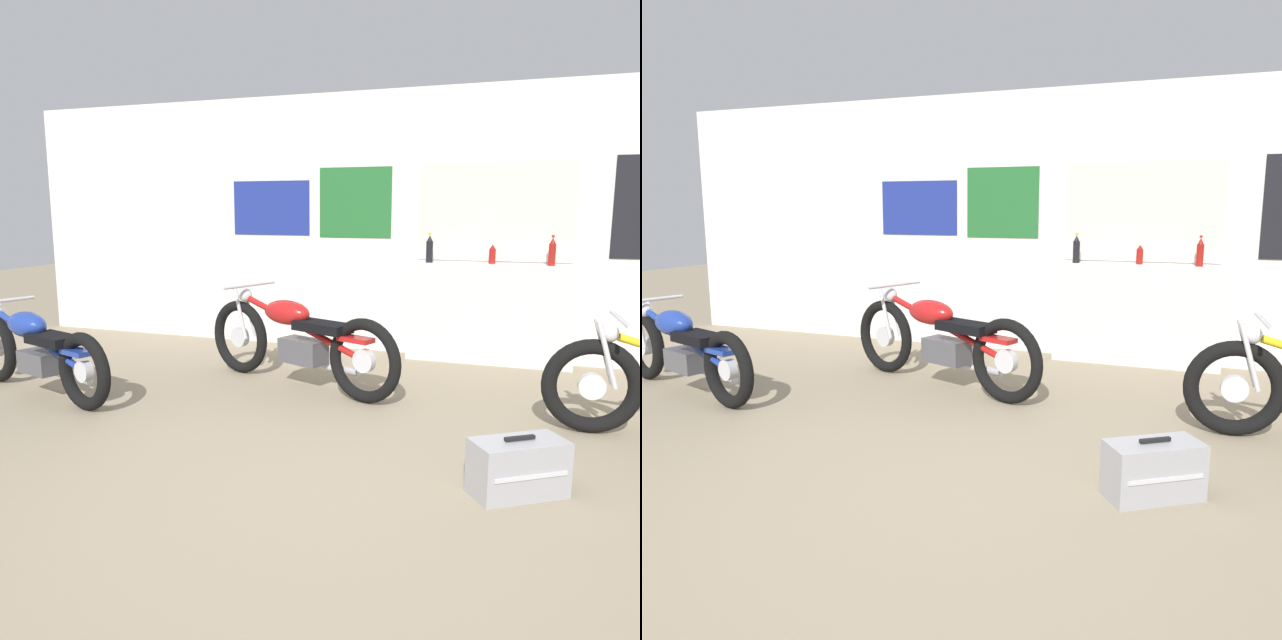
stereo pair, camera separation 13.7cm
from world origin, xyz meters
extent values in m
plane|color=gray|center=(0.00, 0.00, 0.00)|extent=(24.00, 24.00, 0.00)
cube|color=silver|center=(0.00, 3.73, 1.40)|extent=(10.00, 0.06, 2.80)
cube|color=silver|center=(0.63, 3.70, 1.54)|extent=(1.49, 0.01, 0.94)
cube|color=beige|center=(0.63, 3.69, 1.54)|extent=(1.55, 0.01, 1.00)
cube|color=#23662D|center=(-0.84, 3.70, 1.63)|extent=(0.81, 0.01, 0.76)
cube|color=navy|center=(-1.84, 3.70, 1.58)|extent=(0.94, 0.01, 0.61)
cube|color=silver|center=(0.63, 3.55, 0.51)|extent=(1.65, 0.28, 1.02)
cylinder|color=black|center=(0.01, 3.52, 1.13)|extent=(0.07, 0.07, 0.22)
cone|color=black|center=(0.01, 3.52, 1.27)|extent=(0.06, 0.06, 0.06)
cylinder|color=gold|center=(0.01, 3.52, 1.31)|extent=(0.03, 0.03, 0.02)
cylinder|color=maroon|center=(0.64, 3.59, 1.10)|extent=(0.07, 0.07, 0.15)
cone|color=maroon|center=(0.64, 3.59, 1.19)|extent=(0.06, 0.06, 0.04)
cylinder|color=silver|center=(0.64, 3.59, 1.22)|extent=(0.03, 0.03, 0.02)
cylinder|color=maroon|center=(1.20, 3.55, 1.13)|extent=(0.07, 0.07, 0.21)
cone|color=maroon|center=(1.20, 3.55, 1.26)|extent=(0.06, 0.06, 0.06)
cylinder|color=red|center=(1.20, 3.55, 1.31)|extent=(0.03, 0.03, 0.02)
torus|color=black|center=(-1.59, 2.35, 0.35)|extent=(0.69, 0.34, 0.70)
cylinder|color=silver|center=(-1.59, 2.35, 0.35)|extent=(0.21, 0.13, 0.19)
torus|color=black|center=(-0.20, 1.82, 0.35)|extent=(0.69, 0.34, 0.70)
cylinder|color=silver|center=(-0.20, 1.82, 0.35)|extent=(0.21, 0.13, 0.19)
cube|color=#4C4C51|center=(-0.83, 2.06, 0.33)|extent=(0.47, 0.35, 0.21)
cylinder|color=#B21919|center=(-0.83, 2.06, 0.54)|extent=(1.28, 0.53, 0.44)
ellipsoid|color=#B21919|center=(-1.01, 2.13, 0.66)|extent=(0.56, 0.40, 0.22)
cube|color=black|center=(-0.62, 1.98, 0.58)|extent=(0.56, 0.40, 0.08)
cube|color=#B21919|center=(-0.29, 1.86, 0.52)|extent=(0.33, 0.24, 0.04)
cylinder|color=silver|center=(-1.54, 2.27, 0.61)|extent=(0.18, 0.10, 0.50)
cylinder|color=silver|center=(-1.50, 2.38, 0.61)|extent=(0.18, 0.10, 0.50)
cylinder|color=silver|center=(-1.45, 2.30, 0.87)|extent=(0.26, 0.61, 0.03)
sphere|color=silver|center=(-1.51, 2.32, 0.77)|extent=(0.13, 0.13, 0.13)
cylinder|color=silver|center=(-0.68, 2.16, 0.19)|extent=(0.79, 0.35, 0.06)
torus|color=black|center=(1.49, 1.69, 0.34)|extent=(0.69, 0.16, 0.68)
cylinder|color=silver|center=(1.49, 1.69, 0.34)|extent=(0.19, 0.09, 0.18)
cylinder|color=silver|center=(1.57, 1.63, 0.58)|extent=(0.18, 0.05, 0.48)
cylinder|color=silver|center=(1.56, 1.75, 0.58)|extent=(0.18, 0.05, 0.48)
cylinder|color=silver|center=(1.64, 1.70, 0.83)|extent=(0.08, 0.64, 0.03)
sphere|color=silver|center=(1.58, 1.69, 0.73)|extent=(0.13, 0.13, 0.13)
torus|color=black|center=(-2.22, 0.90, 0.31)|extent=(0.63, 0.28, 0.63)
cylinder|color=silver|center=(-2.22, 0.90, 0.31)|extent=(0.18, 0.12, 0.17)
cube|color=#4C4C51|center=(-2.82, 1.09, 0.30)|extent=(0.44, 0.33, 0.18)
cylinder|color=navy|center=(-2.82, 1.09, 0.48)|extent=(1.23, 0.43, 0.39)
ellipsoid|color=navy|center=(-3.00, 1.14, 0.60)|extent=(0.52, 0.37, 0.22)
cube|color=black|center=(-2.62, 1.03, 0.52)|extent=(0.52, 0.37, 0.08)
cube|color=navy|center=(-2.30, 0.93, 0.46)|extent=(0.31, 0.22, 0.04)
cylinder|color=silver|center=(-3.47, 1.35, 0.54)|extent=(0.17, 0.08, 0.44)
cylinder|color=silver|center=(-2.69, 1.19, 0.17)|extent=(0.75, 0.29, 0.06)
cube|color=#9E9EA3|center=(1.05, 0.49, 0.16)|extent=(0.57, 0.50, 0.32)
cube|color=silver|center=(1.12, 0.38, 0.16)|extent=(0.37, 0.26, 0.02)
cube|color=black|center=(1.05, 0.49, 0.33)|extent=(0.16, 0.12, 0.02)
camera|label=1|loc=(1.10, -2.94, 1.58)|focal=35.00mm
camera|label=2|loc=(1.23, -2.89, 1.58)|focal=35.00mm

